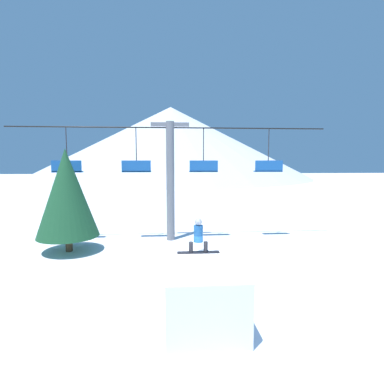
% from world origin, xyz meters
% --- Properties ---
extents(ground_plane, '(220.00, 220.00, 0.00)m').
position_xyz_m(ground_plane, '(0.00, 0.00, 0.00)').
color(ground_plane, white).
extents(mountain_ridge, '(83.28, 83.28, 21.44)m').
position_xyz_m(mountain_ridge, '(0.00, 84.40, 10.72)').
color(mountain_ridge, silver).
rests_on(mountain_ridge, ground_plane).
extents(snow_ramp, '(2.36, 3.35, 1.87)m').
position_xyz_m(snow_ramp, '(0.53, -0.37, 0.94)').
color(snow_ramp, white).
rests_on(snow_ramp, ground_plane).
extents(snowboarder, '(1.50, 0.33, 1.24)m').
position_xyz_m(snowboarder, '(0.49, 0.80, 2.49)').
color(snowboarder, black).
rests_on(snowboarder, snow_ramp).
extents(chairlift, '(19.94, 0.52, 7.58)m').
position_xyz_m(chairlift, '(-0.45, 9.60, 4.32)').
color(chairlift, slate).
rests_on(chairlift, ground_plane).
extents(pine_tree_near, '(3.39, 3.39, 5.81)m').
position_xyz_m(pine_tree_near, '(-6.22, 7.56, 3.33)').
color(pine_tree_near, '#4C3823').
rests_on(pine_tree_near, ground_plane).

